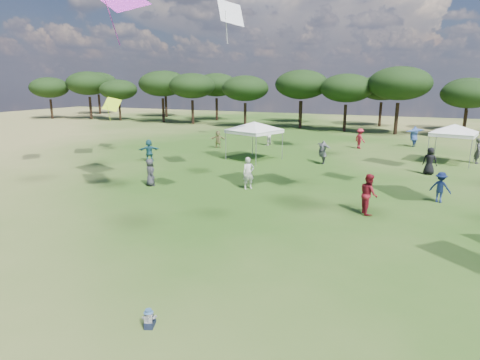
% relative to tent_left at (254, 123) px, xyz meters
% --- Properties ---
extents(tree_line, '(108.78, 17.63, 7.77)m').
position_rel_tent_left_xyz_m(tree_line, '(8.35, 24.00, 2.62)').
color(tree_line, black).
rests_on(tree_line, ground).
extents(tent_left, '(6.23, 6.23, 3.23)m').
position_rel_tent_left_xyz_m(tent_left, '(0.00, 0.00, 0.00)').
color(tent_left, gray).
rests_on(tent_left, ground).
extents(tent_right, '(5.78, 5.78, 3.19)m').
position_rel_tent_left_xyz_m(tent_right, '(13.90, 4.54, -0.03)').
color(tent_right, gray).
rests_on(tent_right, ground).
extents(toddler, '(0.38, 0.41, 0.50)m').
position_rel_tent_left_xyz_m(toddler, '(5.71, -21.40, -2.58)').
color(toddler, '#151C30').
rests_on(toddler, ground).
extents(festival_crowd, '(28.11, 23.61, 1.92)m').
position_rel_tent_left_xyz_m(festival_crowd, '(6.56, 1.74, -1.91)').
color(festival_crowd, olive).
rests_on(festival_crowd, ground).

